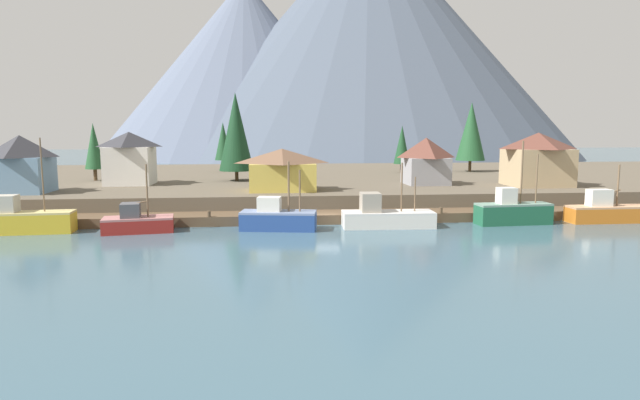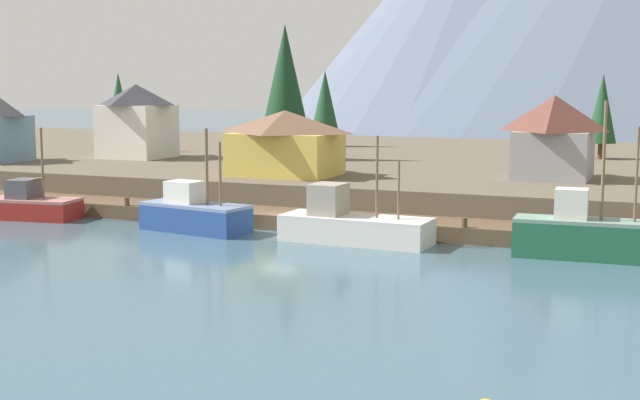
% 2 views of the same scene
% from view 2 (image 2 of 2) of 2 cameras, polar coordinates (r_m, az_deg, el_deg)
% --- Properties ---
extents(ground_plane, '(400.00, 400.00, 1.00)m').
position_cam_2_polar(ground_plane, '(74.79, 4.00, -0.06)').
color(ground_plane, '#3D5B6B').
extents(dock, '(80.00, 4.00, 1.60)m').
position_cam_2_polar(dock, '(58.06, -1.76, -1.27)').
color(dock, brown).
rests_on(dock, ground_plane).
extents(shoreline_bank, '(400.00, 56.00, 2.50)m').
position_cam_2_polar(shoreline_bank, '(85.96, 6.60, 2.09)').
color(shoreline_bank, brown).
rests_on(shoreline_bank, ground_plane).
extents(fishing_boat_red, '(6.79, 3.72, 6.45)m').
position_cam_2_polar(fishing_boat_red, '(64.72, -18.37, -0.32)').
color(fishing_boat_red, maroon).
rests_on(fishing_boat_red, ground_plane).
extents(fishing_boat_blue, '(7.64, 3.94, 6.69)m').
position_cam_2_polar(fishing_boat_blue, '(56.78, -8.24, -0.91)').
color(fishing_boat_blue, navy).
rests_on(fishing_boat_blue, ground_plane).
extents(fishing_boat_white, '(9.20, 3.38, 6.46)m').
position_cam_2_polar(fishing_boat_white, '(52.35, 2.10, -1.63)').
color(fishing_boat_white, silver).
rests_on(fishing_boat_white, ground_plane).
extents(fishing_boat_green, '(7.82, 2.70, 8.59)m').
position_cam_2_polar(fishing_boat_green, '(49.60, 16.95, -2.21)').
color(fishing_boat_green, '#1E5B3D').
rests_on(fishing_boat_green, ground_plane).
extents(house_grey, '(5.62, 5.82, 6.15)m').
position_cam_2_polar(house_grey, '(66.36, 15.05, 4.06)').
color(house_grey, gray).
rests_on(house_grey, shoreline_bank).
extents(house_white, '(6.09, 5.89, 6.92)m').
position_cam_2_polar(house_white, '(84.29, -11.90, 5.12)').
color(house_white, silver).
rests_on(house_white, shoreline_bank).
extents(house_yellow, '(8.08, 6.01, 4.97)m').
position_cam_2_polar(house_yellow, '(66.54, -2.29, 3.80)').
color(house_yellow, gold).
rests_on(house_yellow, shoreline_bank).
extents(conifer_near_right, '(2.71, 2.71, 7.88)m').
position_cam_2_polar(conifer_near_right, '(85.21, 17.99, 5.70)').
color(conifer_near_right, '#4C3823').
rests_on(conifer_near_right, shoreline_bank).
extents(conifer_mid_left, '(2.92, 2.92, 8.47)m').
position_cam_2_polar(conifer_mid_left, '(97.49, 0.33, 6.58)').
color(conifer_mid_left, '#4C3823').
rests_on(conifer_mid_left, shoreline_bank).
extents(conifer_mid_right, '(4.86, 4.86, 12.39)m').
position_cam_2_polar(conifer_mid_right, '(80.66, -2.30, 7.57)').
color(conifer_mid_right, '#4C3823').
rests_on(conifer_mid_right, shoreline_bank).
extents(conifer_back_left, '(2.64, 2.64, 8.14)m').
position_cam_2_polar(conifer_back_left, '(92.77, -13.03, 6.13)').
color(conifer_back_left, '#4C3823').
rests_on(conifer_back_left, shoreline_bank).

